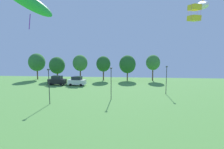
{
  "coord_description": "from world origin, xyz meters",
  "views": [
    {
      "loc": [
        2.6,
        1.19,
        7.67
      ],
      "look_at": [
        1.36,
        14.3,
        6.16
      ],
      "focal_mm": 28.0,
      "sensor_mm": 36.0,
      "label": 1
    }
  ],
  "objects": [
    {
      "name": "light_post_1",
      "position": [
        -0.32,
        30.57,
        3.14
      ],
      "size": [
        0.36,
        0.2,
        5.51
      ],
      "color": "#2D2D33",
      "rests_on": "ground"
    },
    {
      "name": "treeline_tree_0",
      "position": [
        -25.53,
        52.61,
        5.31
      ],
      "size": [
        4.96,
        4.96,
        8.05
      ],
      "color": "brown",
      "rests_on": "ground"
    },
    {
      "name": "kite_flying_1",
      "position": [
        14.02,
        30.65,
        15.33
      ],
      "size": [
        1.95,
        5.8,
        2.42
      ],
      "color": "white"
    },
    {
      "name": "light_post_3",
      "position": [
        9.93,
        35.42,
        3.14
      ],
      "size": [
        0.36,
        0.2,
        5.49
      ],
      "color": "#2D2D33",
      "rests_on": "ground"
    },
    {
      "name": "parked_car_second_from_left",
      "position": [
        -10.05,
        42.84,
        1.14
      ],
      "size": [
        4.38,
        2.2,
        2.31
      ],
      "rotation": [
        0.0,
        0.0,
        -0.07
      ],
      "color": "silver",
      "rests_on": "ground"
    },
    {
      "name": "treeline_tree_4",
      "position": [
        2.31,
        53.17,
        4.79
      ],
      "size": [
        4.86,
        4.86,
        7.48
      ],
      "color": "brown",
      "rests_on": "ground"
    },
    {
      "name": "treeline_tree_3",
      "position": [
        -4.81,
        52.52,
        4.9
      ],
      "size": [
        4.19,
        4.19,
        7.23
      ],
      "color": "brown",
      "rests_on": "ground"
    },
    {
      "name": "parked_car_leftmost",
      "position": [
        -15.35,
        43.41,
        1.15
      ],
      "size": [
        4.47,
        2.18,
        2.32
      ],
      "rotation": [
        0.0,
        0.0,
        -0.06
      ],
      "color": "black",
      "rests_on": "ground"
    },
    {
      "name": "treeline_tree_1",
      "position": [
        -18.59,
        51.39,
        4.45
      ],
      "size": [
        4.59,
        4.59,
        6.98
      ],
      "color": "brown",
      "rests_on": "ground"
    },
    {
      "name": "treeline_tree_5",
      "position": [
        9.76,
        53.24,
        5.33
      ],
      "size": [
        4.06,
        4.06,
        7.59
      ],
      "color": "brown",
      "rests_on": "ground"
    },
    {
      "name": "light_post_2",
      "position": [
        -9.54,
        26.65,
        3.15
      ],
      "size": [
        0.36,
        0.2,
        5.52
      ],
      "color": "#2D2D33",
      "rests_on": "ground"
    },
    {
      "name": "kite_flying_5",
      "position": [
        -3.54,
        11.8,
        10.89
      ],
      "size": [
        2.24,
        3.93,
        2.56
      ],
      "color": "green"
    },
    {
      "name": "treeline_tree_2",
      "position": [
        -11.55,
        51.42,
        5.2
      ],
      "size": [
        4.3,
        4.3,
        7.58
      ],
      "color": "brown",
      "rests_on": "ground"
    },
    {
      "name": "kite_flying_0",
      "position": [
        11.02,
        25.41,
        13.04
      ],
      "size": [
        1.64,
        1.66,
        2.11
      ],
      "color": "yellow"
    }
  ]
}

